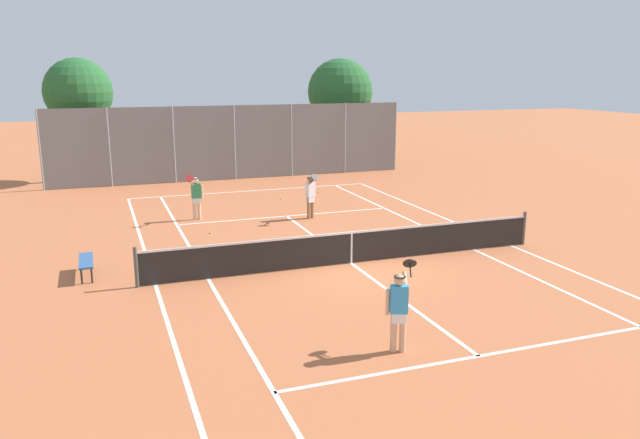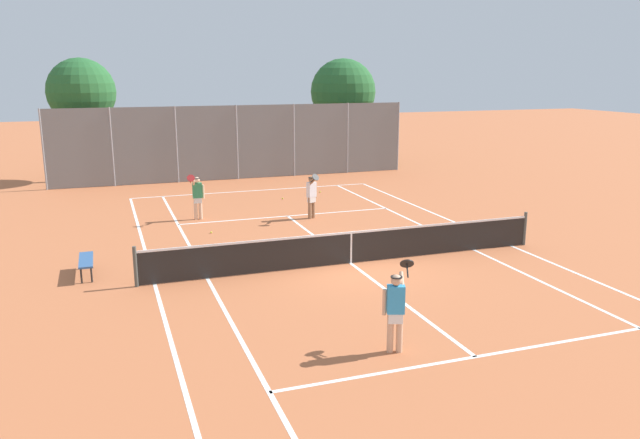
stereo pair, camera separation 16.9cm
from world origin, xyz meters
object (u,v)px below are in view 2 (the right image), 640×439
(player_near_side, at_px, (396,307))
(courtside_bench, at_px, (86,261))
(player_far_right, at_px, (312,194))
(loose_tennis_ball_0, at_px, (211,232))
(player_far_left, at_px, (197,195))
(loose_tennis_ball_1, at_px, (283,198))
(tree_behind_right, at_px, (342,94))
(tennis_net, at_px, (351,246))
(loose_tennis_ball_3, at_px, (280,253))
(tree_behind_left, at_px, (81,95))
(loose_tennis_ball_2, at_px, (320,192))

(player_near_side, distance_m, courtside_bench, 9.12)
(player_far_right, relative_size, loose_tennis_ball_0, 26.88)
(loose_tennis_ball_0, bearing_deg, player_far_right, 13.73)
(loose_tennis_ball_0, distance_m, courtside_bench, 5.22)
(player_far_left, bearing_deg, player_near_side, -81.35)
(loose_tennis_ball_0, bearing_deg, player_far_left, 92.41)
(player_far_left, distance_m, courtside_bench, 6.83)
(player_near_side, distance_m, loose_tennis_ball_1, 15.39)
(player_far_left, distance_m, player_far_right, 4.24)
(player_far_right, distance_m, loose_tennis_ball_0, 4.17)
(player_far_left, xyz_separation_m, tree_behind_right, (10.29, 11.61, 3.16))
(loose_tennis_ball_0, xyz_separation_m, courtside_bench, (-3.95, -3.39, 0.38))
(player_far_right, xyz_separation_m, loose_tennis_ball_0, (-3.96, -0.97, -0.89))
(player_near_side, xyz_separation_m, loose_tennis_ball_1, (2.09, 15.22, -0.89))
(tennis_net, relative_size, loose_tennis_ball_3, 181.82)
(courtside_bench, xyz_separation_m, tree_behind_right, (14.15, 17.22, 3.68))
(loose_tennis_ball_0, relative_size, courtside_bench, 0.04)
(player_far_left, height_order, tree_behind_left, tree_behind_left)
(loose_tennis_ball_2, distance_m, tree_behind_left, 12.97)
(player_far_right, xyz_separation_m, tree_behind_left, (-8.03, 11.76, 3.34))
(tennis_net, distance_m, courtside_bench, 7.29)
(loose_tennis_ball_0, bearing_deg, loose_tennis_ball_3, -64.06)
(player_near_side, bearing_deg, loose_tennis_ball_1, 82.18)
(tree_behind_left, bearing_deg, loose_tennis_ball_2, -35.02)
(courtside_bench, distance_m, tree_behind_left, 16.57)
(tree_behind_left, bearing_deg, player_far_right, -55.67)
(tennis_net, distance_m, tree_behind_left, 19.32)
(player_far_right, relative_size, loose_tennis_ball_2, 26.88)
(courtside_bench, bearing_deg, player_far_left, 55.46)
(tree_behind_right, bearing_deg, tree_behind_left, -175.57)
(loose_tennis_ball_2, height_order, tree_behind_right, tree_behind_right)
(player_far_left, bearing_deg, player_far_right, -17.15)
(loose_tennis_ball_3, bearing_deg, courtside_bench, -177.53)
(loose_tennis_ball_3, bearing_deg, loose_tennis_ball_0, 115.94)
(tennis_net, xyz_separation_m, tree_behind_right, (6.99, 18.60, 3.58))
(tree_behind_right, bearing_deg, loose_tennis_ball_3, -117.03)
(tree_behind_left, bearing_deg, loose_tennis_ball_0, -72.26)
(tree_behind_left, bearing_deg, tennis_net, -67.41)
(player_far_right, xyz_separation_m, loose_tennis_ball_2, (2.01, 4.72, -0.89))
(tree_behind_left, height_order, tree_behind_right, tree_behind_right)
(loose_tennis_ball_2, xyz_separation_m, loose_tennis_ball_3, (-4.43, -8.85, 0.00))
(loose_tennis_ball_3, height_order, tree_behind_right, tree_behind_right)
(loose_tennis_ball_0, xyz_separation_m, tree_behind_left, (-4.07, 12.72, 4.24))
(loose_tennis_ball_2, relative_size, loose_tennis_ball_3, 1.00)
(player_near_side, distance_m, loose_tennis_ball_0, 10.62)
(player_far_right, xyz_separation_m, tree_behind_right, (6.24, 12.86, 3.16))
(player_far_left, height_order, courtside_bench, player_far_left)
(loose_tennis_ball_2, height_order, tree_behind_left, tree_behind_left)
(tree_behind_left, bearing_deg, loose_tennis_ball_3, -70.56)
(loose_tennis_ball_1, height_order, loose_tennis_ball_3, same)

